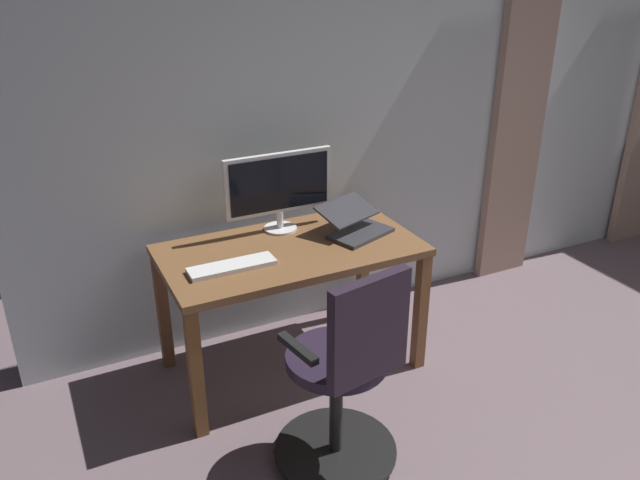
# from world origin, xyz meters

# --- Properties ---
(back_room_partition) EXTENTS (5.70, 0.10, 2.72)m
(back_room_partition) POSITION_xyz_m (0.00, -2.69, 1.36)
(back_room_partition) COLOR silver
(back_room_partition) RESTS_ON ground
(curtain_right_panel) EXTENTS (0.40, 0.06, 2.38)m
(curtain_right_panel) POSITION_xyz_m (-0.34, -2.58, 1.19)
(curtain_right_panel) COLOR tan
(curtain_right_panel) RESTS_ON ground
(desk) EXTENTS (1.32, 0.70, 0.73)m
(desk) POSITION_xyz_m (1.47, -2.19, 0.63)
(desk) COLOR brown
(desk) RESTS_ON ground
(office_chair) EXTENTS (0.56, 0.56, 1.01)m
(office_chair) POSITION_xyz_m (1.58, -1.39, 0.48)
(office_chair) COLOR black
(office_chair) RESTS_ON ground
(computer_monitor) EXTENTS (0.60, 0.18, 0.43)m
(computer_monitor) POSITION_xyz_m (1.43, -2.42, 0.98)
(computer_monitor) COLOR white
(computer_monitor) RESTS_ON desk
(computer_keyboard) EXTENTS (0.42, 0.12, 0.02)m
(computer_keyboard) POSITION_xyz_m (1.82, -2.09, 0.74)
(computer_keyboard) COLOR white
(computer_keyboard) RESTS_ON desk
(laptop) EXTENTS (0.41, 0.39, 0.16)m
(laptop) POSITION_xyz_m (1.09, -2.19, 0.78)
(laptop) COLOR #333338
(laptop) RESTS_ON desk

